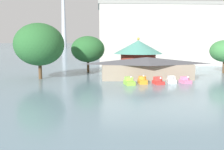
{
  "coord_description": "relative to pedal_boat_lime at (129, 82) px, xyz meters",
  "views": [
    {
      "loc": [
        2.64,
        -8.29,
        7.94
      ],
      "look_at": [
        4.47,
        26.14,
        3.34
      ],
      "focal_mm": 40.79,
      "sensor_mm": 36.0,
      "label": 1
    }
  ],
  "objects": [
    {
      "name": "pedal_boat_lime",
      "position": [
        0.0,
        0.0,
        0.0
      ],
      "size": [
        1.96,
        3.09,
        1.73
      ],
      "rotation": [
        0.0,
        0.0,
        -1.42
      ],
      "color": "#8CCC3F",
      "rests_on": "ground"
    },
    {
      "name": "background_building_block",
      "position": [
        14.62,
        42.02,
        9.63
      ],
      "size": [
        40.5,
        16.74,
        20.35
      ],
      "color": "beige",
      "rests_on": "ground"
    },
    {
      "name": "shoreline_tree_tall_left",
      "position": [
        -17.88,
        7.98,
        6.69
      ],
      "size": [
        10.31,
        10.31,
        11.67
      ],
      "color": "brown",
      "rests_on": "ground"
    },
    {
      "name": "pedal_boat_pink",
      "position": [
        10.93,
        1.27,
        -0.07
      ],
      "size": [
        2.0,
        2.58,
        1.48
      ],
      "rotation": [
        0.0,
        0.0,
        -1.39
      ],
      "color": "pink",
      "rests_on": "ground"
    },
    {
      "name": "shoreline_tree_mid",
      "position": [
        -8.27,
        19.11,
        5.35
      ],
      "size": [
        8.47,
        8.47,
        9.23
      ],
      "color": "brown",
      "rests_on": "ground"
    },
    {
      "name": "pedal_boat_orange",
      "position": [
        2.66,
        1.11,
        -0.01
      ],
      "size": [
        1.52,
        2.63,
        1.77
      ],
      "rotation": [
        0.0,
        0.0,
        -1.56
      ],
      "color": "orange",
      "rests_on": "ground"
    },
    {
      "name": "shoreline_tree_right",
      "position": [
        25.62,
        15.76,
        4.94
      ],
      "size": [
        7.04,
        7.04,
        8.22
      ],
      "color": "brown",
      "rests_on": "ground"
    },
    {
      "name": "pedal_boat_white",
      "position": [
        8.29,
        1.47,
        -0.02
      ],
      "size": [
        1.78,
        2.39,
        1.56
      ],
      "rotation": [
        0.0,
        0.0,
        -1.67
      ],
      "color": "white",
      "rests_on": "ground"
    },
    {
      "name": "green_roof_pavilion",
      "position": [
        4.23,
        16.76,
        4.18
      ],
      "size": [
        12.01,
        12.01,
        8.83
      ],
      "color": "#993328",
      "rests_on": "ground"
    },
    {
      "name": "boathouse",
      "position": [
        4.51,
        6.95,
        1.86
      ],
      "size": [
        20.27,
        6.69,
        4.61
      ],
      "color": "gray",
      "rests_on": "ground"
    },
    {
      "name": "pedal_boat_red",
      "position": [
        5.46,
        0.32,
        -0.04
      ],
      "size": [
        2.03,
        2.7,
        1.43
      ],
      "rotation": [
        0.0,
        0.0,
        -1.36
      ],
      "color": "red",
      "rests_on": "ground"
    }
  ]
}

